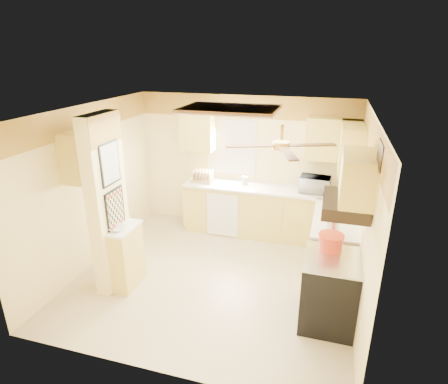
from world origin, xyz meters
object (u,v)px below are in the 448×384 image
(microwave, at_px, (315,184))
(kettle, at_px, (333,227))
(stove, at_px, (329,290))
(bowl, at_px, (116,228))
(dutch_oven, at_px, (331,242))

(microwave, height_order, kettle, microwave)
(stove, xyz_separation_m, kettle, (-0.02, 0.59, 0.60))
(microwave, relative_size, kettle, 2.02)
(stove, distance_m, bowl, 2.89)
(stove, bearing_deg, dutch_oven, 99.94)
(stove, bearing_deg, kettle, 91.71)
(microwave, distance_m, dutch_oven, 1.96)
(kettle, bearing_deg, bowl, -166.09)
(microwave, bearing_deg, dutch_oven, 103.71)
(dutch_oven, bearing_deg, kettle, 87.06)
(bowl, height_order, dutch_oven, dutch_oven)
(microwave, relative_size, bowl, 2.27)
(stove, height_order, microwave, microwave)
(microwave, height_order, dutch_oven, microwave)
(stove, height_order, bowl, bowl)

